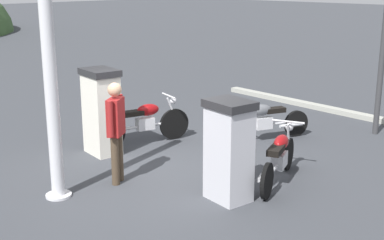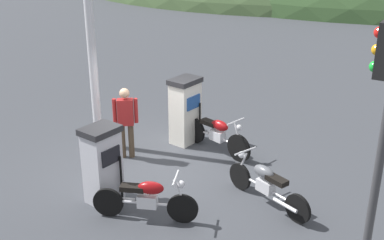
{
  "view_description": "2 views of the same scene",
  "coord_description": "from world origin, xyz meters",
  "px_view_note": "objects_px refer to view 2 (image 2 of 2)",
  "views": [
    {
      "loc": [
        -5.94,
        -6.39,
        3.29
      ],
      "look_at": [
        1.13,
        0.45,
        0.62
      ],
      "focal_mm": 49.16,
      "sensor_mm": 36.0,
      "label": 1
    },
    {
      "loc": [
        5.42,
        -8.03,
        5.11
      ],
      "look_at": [
        0.57,
        0.59,
        1.08
      ],
      "focal_mm": 45.71,
      "sensor_mm": 36.0,
      "label": 2
    }
  ],
  "objects_px": {
    "fuel_pump_near": "(103,164)",
    "canopy_support_pole": "(93,70)",
    "attendant_person": "(126,118)",
    "motorcycle_near_pump": "(147,198)",
    "motorcycle_extra": "(266,184)",
    "fuel_pump_far": "(185,110)",
    "roadside_traffic_light": "(381,119)",
    "motorcycle_far_pump": "(217,134)"
  },
  "relations": [
    {
      "from": "motorcycle_extra",
      "to": "attendant_person",
      "type": "height_order",
      "value": "attendant_person"
    },
    {
      "from": "motorcycle_near_pump",
      "to": "canopy_support_pole",
      "type": "relative_size",
      "value": 0.47
    },
    {
      "from": "canopy_support_pole",
      "to": "motorcycle_far_pump",
      "type": "bearing_deg",
      "value": 21.73
    },
    {
      "from": "fuel_pump_near",
      "to": "canopy_support_pole",
      "type": "height_order",
      "value": "canopy_support_pole"
    },
    {
      "from": "fuel_pump_far",
      "to": "motorcycle_far_pump",
      "type": "height_order",
      "value": "fuel_pump_far"
    },
    {
      "from": "fuel_pump_far",
      "to": "motorcycle_far_pump",
      "type": "bearing_deg",
      "value": -8.03
    },
    {
      "from": "motorcycle_extra",
      "to": "roadside_traffic_light",
      "type": "distance_m",
      "value": 3.37
    },
    {
      "from": "motorcycle_near_pump",
      "to": "motorcycle_extra",
      "type": "bearing_deg",
      "value": 42.68
    },
    {
      "from": "motorcycle_near_pump",
      "to": "roadside_traffic_light",
      "type": "distance_m",
      "value": 4.36
    },
    {
      "from": "motorcycle_near_pump",
      "to": "motorcycle_extra",
      "type": "distance_m",
      "value": 2.32
    },
    {
      "from": "motorcycle_far_pump",
      "to": "attendant_person",
      "type": "xyz_separation_m",
      "value": [
        -1.69,
        -1.27,
        0.5
      ]
    },
    {
      "from": "motorcycle_near_pump",
      "to": "canopy_support_pole",
      "type": "bearing_deg",
      "value": 143.66
    },
    {
      "from": "motorcycle_near_pump",
      "to": "motorcycle_far_pump",
      "type": "bearing_deg",
      "value": 93.01
    },
    {
      "from": "fuel_pump_near",
      "to": "motorcycle_far_pump",
      "type": "xyz_separation_m",
      "value": [
        0.94,
        3.04,
        -0.32
      ]
    },
    {
      "from": "motorcycle_near_pump",
      "to": "motorcycle_far_pump",
      "type": "xyz_separation_m",
      "value": [
        -0.17,
        3.19,
        0.02
      ]
    },
    {
      "from": "fuel_pump_near",
      "to": "attendant_person",
      "type": "bearing_deg",
      "value": 112.95
    },
    {
      "from": "fuel_pump_near",
      "to": "roadside_traffic_light",
      "type": "xyz_separation_m",
      "value": [
        4.84,
        -0.03,
        1.9
      ]
    },
    {
      "from": "motorcycle_far_pump",
      "to": "motorcycle_extra",
      "type": "relative_size",
      "value": 1.03
    },
    {
      "from": "fuel_pump_near",
      "to": "canopy_support_pole",
      "type": "relative_size",
      "value": 0.39
    },
    {
      "from": "fuel_pump_far",
      "to": "motorcycle_extra",
      "type": "distance_m",
      "value": 3.33
    },
    {
      "from": "fuel_pump_far",
      "to": "motorcycle_far_pump",
      "type": "distance_m",
      "value": 1.02
    },
    {
      "from": "motorcycle_near_pump",
      "to": "roadside_traffic_light",
      "type": "xyz_separation_m",
      "value": [
        3.74,
        0.11,
        2.25
      ]
    },
    {
      "from": "canopy_support_pole",
      "to": "motorcycle_extra",
      "type": "bearing_deg",
      "value": -6.72
    },
    {
      "from": "fuel_pump_near",
      "to": "attendant_person",
      "type": "distance_m",
      "value": 1.92
    },
    {
      "from": "fuel_pump_near",
      "to": "fuel_pump_far",
      "type": "height_order",
      "value": "fuel_pump_far"
    },
    {
      "from": "motorcycle_extra",
      "to": "canopy_support_pole",
      "type": "height_order",
      "value": "canopy_support_pole"
    },
    {
      "from": "attendant_person",
      "to": "canopy_support_pole",
      "type": "relative_size",
      "value": 0.43
    },
    {
      "from": "attendant_person",
      "to": "roadside_traffic_light",
      "type": "distance_m",
      "value": 6.12
    },
    {
      "from": "fuel_pump_far",
      "to": "motorcycle_extra",
      "type": "xyz_separation_m",
      "value": [
        2.81,
        -1.75,
        -0.4
      ]
    },
    {
      "from": "fuel_pump_far",
      "to": "motorcycle_far_pump",
      "type": "xyz_separation_m",
      "value": [
        0.94,
        -0.13,
        -0.36
      ]
    },
    {
      "from": "motorcycle_near_pump",
      "to": "fuel_pump_near",
      "type": "bearing_deg",
      "value": 172.3
    },
    {
      "from": "fuel_pump_near",
      "to": "motorcycle_near_pump",
      "type": "height_order",
      "value": "fuel_pump_near"
    },
    {
      "from": "canopy_support_pole",
      "to": "fuel_pump_near",
      "type": "bearing_deg",
      "value": -48.07
    },
    {
      "from": "motorcycle_far_pump",
      "to": "motorcycle_extra",
      "type": "bearing_deg",
      "value": -40.81
    },
    {
      "from": "attendant_person",
      "to": "roadside_traffic_light",
      "type": "height_order",
      "value": "roadside_traffic_light"
    },
    {
      "from": "fuel_pump_far",
      "to": "canopy_support_pole",
      "type": "relative_size",
      "value": 0.42
    },
    {
      "from": "fuel_pump_near",
      "to": "fuel_pump_far",
      "type": "xyz_separation_m",
      "value": [
        -0.0,
        3.17,
        0.05
      ]
    },
    {
      "from": "motorcycle_far_pump",
      "to": "roadside_traffic_light",
      "type": "xyz_separation_m",
      "value": [
        3.9,
        -3.07,
        2.22
      ]
    },
    {
      "from": "motorcycle_near_pump",
      "to": "roadside_traffic_light",
      "type": "relative_size",
      "value": 0.47
    },
    {
      "from": "motorcycle_far_pump",
      "to": "fuel_pump_near",
      "type": "bearing_deg",
      "value": -107.21
    },
    {
      "from": "fuel_pump_far",
      "to": "motorcycle_near_pump",
      "type": "relative_size",
      "value": 0.88
    },
    {
      "from": "fuel_pump_near",
      "to": "motorcycle_far_pump",
      "type": "height_order",
      "value": "fuel_pump_near"
    }
  ]
}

